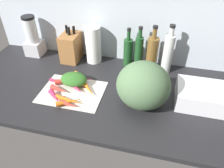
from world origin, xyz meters
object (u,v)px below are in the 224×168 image
at_px(winter_squash, 143,86).
at_px(paper_towel_roll, 93,45).
at_px(carrot_5, 69,100).
at_px(carrot_11, 79,78).
at_px(carrot_6, 58,82).
at_px(carrot_0, 81,85).
at_px(knife_block, 71,47).
at_px(cutting_board, 72,92).
at_px(carrot_10, 78,77).
at_px(carrot_2, 69,80).
at_px(carrot_4, 82,80).
at_px(bottle_0, 128,51).
at_px(bottle_1, 139,51).
at_px(bottle_2, 152,54).
at_px(carrot_12, 59,89).
at_px(carrot_3, 69,105).
at_px(dish_rack, 203,96).
at_px(carrot_1, 89,90).
at_px(carrot_9, 69,102).
at_px(carrot_8, 55,97).
at_px(carrot_7, 76,88).
at_px(blender_appliance, 33,39).
at_px(bottle_3, 168,53).

distance_m(winter_squash, paper_towel_roll, 0.55).
bearing_deg(carrot_5, carrot_11, 96.23).
bearing_deg(carrot_6, carrot_11, 29.05).
bearing_deg(winter_squash, carrot_0, 170.46).
xyz_separation_m(carrot_5, knife_block, (-0.17, 0.45, 0.08)).
height_order(cutting_board, carrot_10, carrot_10).
height_order(carrot_2, carrot_10, carrot_2).
xyz_separation_m(carrot_4, bottle_0, (0.24, 0.29, 0.08)).
height_order(carrot_6, carrot_11, carrot_11).
height_order(bottle_1, bottle_2, bottle_2).
bearing_deg(winter_squash, carrot_12, -178.24).
distance_m(carrot_11, bottle_2, 0.50).
bearing_deg(carrot_3, carrot_11, 98.42).
height_order(bottle_1, dish_rack, bottle_1).
distance_m(cutting_board, carrot_10, 0.12).
bearing_deg(bottle_1, carrot_6, -144.61).
bearing_deg(carrot_0, carrot_1, -27.02).
xyz_separation_m(carrot_3, bottle_0, (0.23, 0.52, 0.08)).
height_order(carrot_6, carrot_9, carrot_9).
distance_m(carrot_6, carrot_8, 0.16).
xyz_separation_m(carrot_5, bottle_1, (0.32, 0.47, 0.10)).
relative_size(winter_squash, paper_towel_roll, 1.10).
relative_size(carrot_1, carrot_11, 1.09).
xyz_separation_m(carrot_4, knife_block, (-0.17, 0.26, 0.08)).
height_order(carrot_10, dish_rack, dish_rack).
relative_size(carrot_1, bottle_1, 0.49).
bearing_deg(bottle_2, carrot_7, -140.06).
distance_m(carrot_7, dish_rack, 0.73).
height_order(carrot_6, winter_squash, winter_squash).
height_order(carrot_0, carrot_4, carrot_4).
relative_size(blender_appliance, bottle_2, 0.93).
bearing_deg(carrot_10, cutting_board, -87.49).
bearing_deg(bottle_2, blender_appliance, 179.31).
bearing_deg(bottle_3, carrot_6, -154.67).
xyz_separation_m(knife_block, bottle_1, (0.48, 0.02, 0.02)).
bearing_deg(bottle_1, carrot_4, -137.83).
distance_m(carrot_10, bottle_3, 0.60).
bearing_deg(bottle_0, carrot_0, -124.93).
relative_size(carrot_9, carrot_12, 1.25).
xyz_separation_m(carrot_10, bottle_0, (0.27, 0.27, 0.08)).
xyz_separation_m(carrot_8, paper_towel_roll, (0.08, 0.47, 0.11)).
height_order(carrot_9, winter_squash, winter_squash).
distance_m(carrot_0, blender_appliance, 0.58).
bearing_deg(winter_squash, paper_towel_roll, 136.12).
bearing_deg(carrot_4, carrot_8, -116.11).
bearing_deg(carrot_11, carrot_10, 155.79).
height_order(carrot_1, knife_block, knife_block).
height_order(cutting_board, carrot_8, carrot_8).
bearing_deg(carrot_4, winter_squash, -14.79).
bearing_deg(carrot_6, carrot_5, -47.42).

